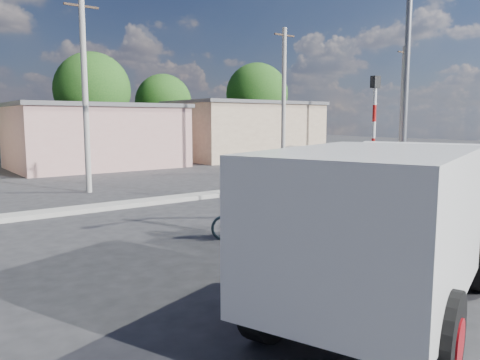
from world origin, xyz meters
TOP-DOWN VIEW (x-y plane):
  - ground_plane at (0.00, 0.00)m, footprint 120.00×120.00m
  - median at (0.00, 8.00)m, footprint 40.00×0.80m
  - truck at (-2.18, -3.06)m, footprint 6.85×4.39m
  - bicycle at (-1.32, 2.07)m, footprint 1.97×0.98m
  - cyclist at (-1.32, 2.07)m, footprint 0.49×0.66m
  - car_cream at (12.74, 14.37)m, footprint 4.38×2.89m
  - car_red at (13.74, 14.02)m, footprint 3.85×2.78m
  - traffic_pole at (3.20, 1.50)m, footprint 0.28×0.18m
  - streetlight at (4.14, 1.20)m, footprint 2.34×0.22m
  - building_row at (1.10, 22.00)m, footprint 37.80×7.30m
  - tree_row at (3.76, 28.45)m, footprint 43.62×7.43m
  - utility_poles at (3.25, 12.00)m, footprint 35.40×0.24m

SIDE VIEW (x-z plane):
  - ground_plane at x=0.00m, z-range 0.00..0.00m
  - median at x=0.00m, z-range 0.00..0.16m
  - bicycle at x=-1.32m, z-range 0.00..0.99m
  - car_red at x=13.74m, z-range 0.00..1.22m
  - car_cream at x=12.74m, z-range 0.00..1.36m
  - cyclist at x=-1.32m, z-range 0.00..1.64m
  - truck at x=-2.18m, z-range 0.15..2.81m
  - building_row at x=1.10m, z-range -0.09..4.35m
  - traffic_pole at x=3.20m, z-range 0.41..4.77m
  - utility_poles at x=3.25m, z-range 0.07..8.07m
  - streetlight at x=4.14m, z-range 0.46..9.46m
  - tree_row at x=3.76m, z-range 0.78..9.21m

